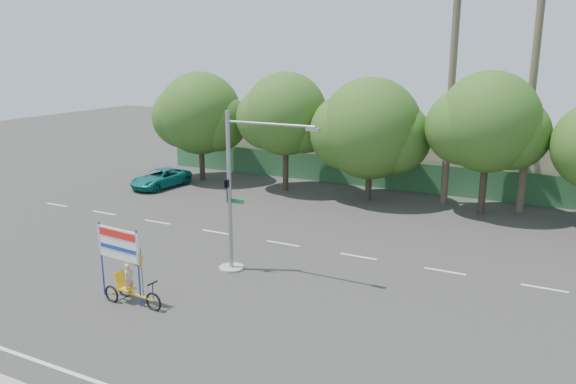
% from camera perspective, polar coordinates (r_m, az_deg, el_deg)
% --- Properties ---
extents(ground, '(120.00, 120.00, 0.00)m').
position_cam_1_polar(ground, '(20.92, -5.89, -12.60)').
color(ground, '#33302D').
rests_on(ground, ground).
extents(fence, '(38.00, 0.08, 2.00)m').
position_cam_1_polar(fence, '(39.40, 11.22, 1.61)').
color(fence, '#336B3D').
rests_on(fence, ground).
extents(building_left, '(12.00, 8.00, 4.00)m').
position_cam_1_polar(building_left, '(46.87, 0.97, 5.11)').
color(building_left, beige).
rests_on(building_left, ground).
extents(building_right, '(14.00, 8.00, 3.60)m').
position_cam_1_polar(building_right, '(42.34, 23.45, 2.68)').
color(building_right, beige).
rests_on(building_right, ground).
extents(tree_far_left, '(7.14, 6.00, 7.96)m').
position_cam_1_polar(tree_far_left, '(41.75, -8.96, 7.65)').
color(tree_far_left, '#473828').
rests_on(tree_far_left, ground).
extents(tree_left, '(6.66, 5.60, 8.07)m').
position_cam_1_polar(tree_left, '(38.05, -0.31, 7.65)').
color(tree_left, '#473828').
rests_on(tree_left, ground).
extents(tree_center, '(7.62, 6.40, 7.85)m').
position_cam_1_polar(tree_center, '(35.80, 8.30, 6.13)').
color(tree_center, '#473828').
rests_on(tree_center, ground).
extents(tree_right, '(6.90, 5.80, 8.36)m').
position_cam_1_polar(tree_right, '(34.13, 19.60, 6.38)').
color(tree_right, '#473828').
rests_on(tree_right, ground).
extents(palm_tall, '(3.73, 3.79, 17.45)m').
position_cam_1_polar(palm_tall, '(35.18, 24.08, 14.75)').
color(palm_tall, '#70604C').
rests_on(palm_tall, ground).
extents(palm_short, '(3.73, 3.79, 14.45)m').
position_cam_1_polar(palm_short, '(35.75, 16.45, 12.77)').
color(palm_short, '#70604C').
rests_on(palm_short, ground).
extents(traffic_signal, '(4.72, 1.10, 7.00)m').
position_cam_1_polar(traffic_signal, '(24.11, -5.35, -1.47)').
color(traffic_signal, gray).
rests_on(traffic_signal, ground).
extents(trike_billboard, '(3.12, 0.79, 3.07)m').
position_cam_1_polar(trike_billboard, '(22.38, -16.16, -7.80)').
color(trike_billboard, black).
rests_on(trike_billboard, ground).
extents(pickup_truck, '(2.64, 4.83, 1.28)m').
position_cam_1_polar(pickup_truck, '(40.56, -12.81, 1.37)').
color(pickup_truck, '#107069').
rests_on(pickup_truck, ground).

